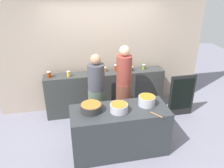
# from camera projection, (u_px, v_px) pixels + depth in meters

# --- Properties ---
(ground) EXTENTS (12.00, 12.00, 0.00)m
(ground) POSITION_uv_depth(u_px,v_px,m) (116.00, 139.00, 4.58)
(ground) COLOR gray
(storefront_wall) EXTENTS (4.80, 0.12, 3.00)m
(storefront_wall) POSITION_uv_depth(u_px,v_px,m) (102.00, 46.00, 5.21)
(storefront_wall) COLOR #B5A18D
(storefront_wall) RESTS_ON ground
(display_shelf) EXTENTS (2.70, 0.36, 0.98)m
(display_shelf) POSITION_uv_depth(u_px,v_px,m) (105.00, 92.00, 5.34)
(display_shelf) COLOR #363837
(display_shelf) RESTS_ON ground
(prep_table) EXTENTS (1.70, 0.70, 0.86)m
(prep_table) POSITION_uv_depth(u_px,v_px,m) (119.00, 130.00, 4.13)
(prep_table) COLOR #2E3134
(prep_table) RESTS_ON ground
(preserve_jar_0) EXTENTS (0.08, 0.08, 0.13)m
(preserve_jar_0) POSITION_uv_depth(u_px,v_px,m) (49.00, 75.00, 4.86)
(preserve_jar_0) COLOR #A92D0A
(preserve_jar_0) RESTS_ON display_shelf
(preserve_jar_1) EXTENTS (0.07, 0.07, 0.12)m
(preserve_jar_1) POSITION_uv_depth(u_px,v_px,m) (68.00, 74.00, 4.90)
(preserve_jar_1) COLOR yellow
(preserve_jar_1) RESTS_ON display_shelf
(preserve_jar_2) EXTENTS (0.07, 0.07, 0.10)m
(preserve_jar_2) POSITION_uv_depth(u_px,v_px,m) (90.00, 72.00, 5.00)
(preserve_jar_2) COLOR #3C4525
(preserve_jar_2) RESTS_ON display_shelf
(preserve_jar_3) EXTENTS (0.08, 0.08, 0.10)m
(preserve_jar_3) POSITION_uv_depth(u_px,v_px,m) (105.00, 69.00, 5.16)
(preserve_jar_3) COLOR orange
(preserve_jar_3) RESTS_ON display_shelf
(preserve_jar_4) EXTENTS (0.07, 0.07, 0.14)m
(preserve_jar_4) POSITION_uv_depth(u_px,v_px,m) (116.00, 68.00, 5.20)
(preserve_jar_4) COLOR #923B12
(preserve_jar_4) RESTS_ON display_shelf
(preserve_jar_5) EXTENTS (0.08, 0.08, 0.12)m
(preserve_jar_5) POSITION_uv_depth(u_px,v_px,m) (122.00, 70.00, 5.12)
(preserve_jar_5) COLOR olive
(preserve_jar_5) RESTS_ON display_shelf
(preserve_jar_6) EXTENTS (0.08, 0.08, 0.10)m
(preserve_jar_6) POSITION_uv_depth(u_px,v_px,m) (132.00, 69.00, 5.20)
(preserve_jar_6) COLOR #38443A
(preserve_jar_6) RESTS_ON display_shelf
(preserve_jar_7) EXTENTS (0.07, 0.07, 0.12)m
(preserve_jar_7) POSITION_uv_depth(u_px,v_px,m) (144.00, 67.00, 5.28)
(preserve_jar_7) COLOR olive
(preserve_jar_7) RESTS_ON display_shelf
(cooking_pot_left) EXTENTS (0.37, 0.37, 0.13)m
(cooking_pot_left) POSITION_uv_depth(u_px,v_px,m) (91.00, 108.00, 3.88)
(cooking_pot_left) COLOR #2D2D2D
(cooking_pot_left) RESTS_ON prep_table
(cooking_pot_center) EXTENTS (0.30, 0.30, 0.14)m
(cooking_pot_center) POSITION_uv_depth(u_px,v_px,m) (119.00, 108.00, 3.86)
(cooking_pot_center) COLOR #B7B7BC
(cooking_pot_center) RESTS_ON prep_table
(cooking_pot_right) EXTENTS (0.30, 0.30, 0.17)m
(cooking_pot_right) POSITION_uv_depth(u_px,v_px,m) (147.00, 101.00, 4.05)
(cooking_pot_right) COLOR #B7B7BC
(cooking_pot_right) RESTS_ON prep_table
(wooden_spoon) EXTENTS (0.15, 0.21, 0.02)m
(wooden_spoon) POSITION_uv_depth(u_px,v_px,m) (156.00, 115.00, 3.78)
(wooden_spoon) COLOR #9E703D
(wooden_spoon) RESTS_ON prep_table
(cook_with_tongs) EXTENTS (0.35, 0.35, 1.62)m
(cook_with_tongs) POSITION_uv_depth(u_px,v_px,m) (97.00, 96.00, 4.66)
(cook_with_tongs) COLOR #4E604F
(cook_with_tongs) RESTS_ON ground
(cook_in_cap) EXTENTS (0.32, 0.32, 1.75)m
(cook_in_cap) POSITION_uv_depth(u_px,v_px,m) (124.00, 90.00, 4.75)
(cook_in_cap) COLOR brown
(cook_in_cap) RESTS_ON ground
(chalkboard_sign) EXTENTS (0.59, 0.05, 0.99)m
(chalkboard_sign) POSITION_uv_depth(u_px,v_px,m) (182.00, 96.00, 5.16)
(chalkboard_sign) COLOR black
(chalkboard_sign) RESTS_ON ground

